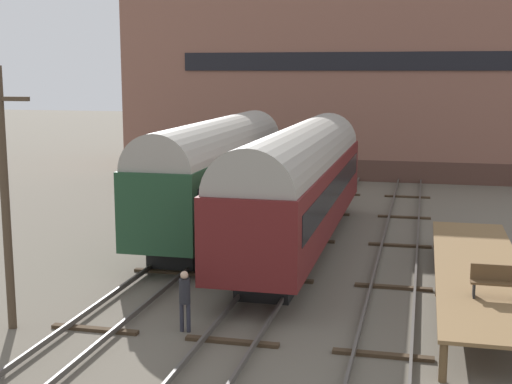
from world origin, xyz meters
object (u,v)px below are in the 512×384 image
(train_car_green, at_px, (216,170))
(train_car_maroon, at_px, (299,180))
(person_worker, at_px, (185,295))
(bench, at_px, (497,280))
(utility_pole, at_px, (5,195))

(train_car_green, distance_m, train_car_maroon, 4.39)
(train_car_green, relative_size, person_worker, 8.54)
(train_car_maroon, distance_m, bench, 10.78)
(bench, relative_size, person_worker, 0.79)
(train_car_maroon, height_order, utility_pole, utility_pole)
(bench, bearing_deg, utility_pole, -168.73)
(train_car_green, xyz_separation_m, utility_pole, (-2.40, -12.53, 0.91))
(bench, height_order, person_worker, bench)
(train_car_maroon, relative_size, utility_pole, 2.42)
(train_car_maroon, xyz_separation_m, utility_pole, (-6.44, -10.80, 0.97))
(train_car_maroon, bearing_deg, utility_pole, -120.81)
(bench, bearing_deg, train_car_maroon, 130.58)
(train_car_green, relative_size, train_car_maroon, 0.84)
(train_car_green, height_order, bench, train_car_green)
(train_car_green, bearing_deg, train_car_maroon, -23.20)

